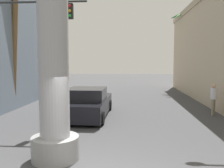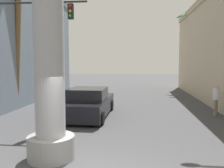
% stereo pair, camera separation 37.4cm
% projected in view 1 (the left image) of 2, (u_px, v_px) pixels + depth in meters
% --- Properties ---
extents(ground_plane, '(89.42, 89.42, 0.00)m').
position_uv_depth(ground_plane, '(116.00, 108.00, 15.98)').
color(ground_plane, '#424244').
extents(traffic_light_mast, '(5.28, 0.32, 5.82)m').
position_uv_depth(traffic_light_mast, '(13.00, 37.00, 11.87)').
color(traffic_light_mast, '#333333').
rests_on(traffic_light_mast, ground).
extents(car_lead, '(2.24, 5.16, 1.56)m').
position_uv_depth(car_lead, '(88.00, 104.00, 13.29)').
color(car_lead, black).
rests_on(car_lead, ground).
extents(palm_tree_mid_left, '(2.90, 2.63, 9.16)m').
position_uv_depth(palm_tree_mid_left, '(15.00, 17.00, 15.00)').
color(palm_tree_mid_left, brown).
rests_on(palm_tree_mid_left, ground).
extents(palm_tree_far_right, '(3.31, 3.42, 8.15)m').
position_uv_depth(palm_tree_far_right, '(187.00, 35.00, 25.24)').
color(palm_tree_far_right, brown).
rests_on(palm_tree_far_right, ground).
extents(palm_tree_far_left, '(2.44, 2.43, 9.29)m').
position_uv_depth(palm_tree_far_left, '(51.00, 36.00, 23.82)').
color(palm_tree_far_left, brown).
rests_on(palm_tree_far_left, ground).
extents(pedestrian_mid_right, '(0.48, 0.48, 1.72)m').
position_uv_depth(pedestrian_mid_right, '(214.00, 97.00, 13.64)').
color(pedestrian_mid_right, gray).
rests_on(pedestrian_mid_right, ground).
extents(pedestrian_far_left, '(0.40, 0.40, 1.74)m').
position_uv_depth(pedestrian_far_left, '(53.00, 86.00, 19.72)').
color(pedestrian_far_left, black).
rests_on(pedestrian_far_left, ground).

